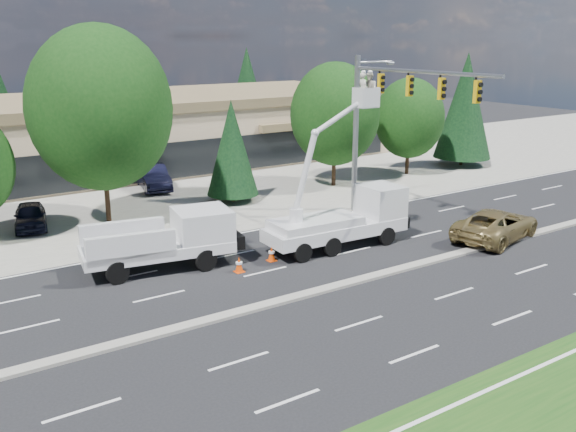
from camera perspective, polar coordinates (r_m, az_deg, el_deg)
ground at (r=25.94m, az=1.75°, el=-7.04°), size 140.00×140.00×0.00m
concrete_apron at (r=42.99m, az=-14.00°, el=1.74°), size 140.00×22.00×0.01m
road_median at (r=25.92m, az=1.75°, el=-6.92°), size 120.00×0.55×0.12m
strip_mall at (r=51.82m, az=-18.10°, el=6.94°), size 50.40×15.40×5.50m
tree_front_d at (r=36.30m, az=-16.35°, el=9.18°), size 7.75×7.75×10.75m
tree_front_e at (r=39.85m, az=-5.00°, el=6.07°), size 3.22×3.22×6.34m
tree_front_f at (r=44.03m, az=4.19°, el=9.02°), size 6.08×6.08×8.43m
tree_front_g at (r=48.73m, az=10.74°, el=8.54°), size 5.15×5.15×7.15m
tree_front_h at (r=53.03m, az=15.47°, el=9.44°), size 4.50×4.50×8.87m
tree_back_c at (r=66.16m, az=-12.80°, el=10.43°), size 4.16×4.16×8.20m
tree_back_d at (r=71.37m, az=-3.66°, el=11.44°), size 4.51×4.51×8.90m
signal_mast at (r=35.96m, az=8.36°, el=9.20°), size 2.76×10.16×9.00m
utility_pickup at (r=29.10m, az=-10.57°, el=-2.56°), size 6.91×3.55×2.52m
bucket_truck at (r=31.57m, az=5.20°, el=0.52°), size 7.41×2.69×8.48m
traffic_cone_b at (r=28.33m, az=-4.37°, el=-4.34°), size 0.40×0.40×0.70m
traffic_cone_c at (r=29.64m, az=-1.47°, el=-3.38°), size 0.40×0.40×0.70m
minivan at (r=34.28m, az=18.02°, el=-0.73°), size 6.09×3.81×1.57m
parked_car_west at (r=37.28m, az=-21.94°, el=0.02°), size 2.46×4.27×1.37m
parked_car_east at (r=44.47m, az=-11.92°, el=3.40°), size 2.68×5.19×1.63m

